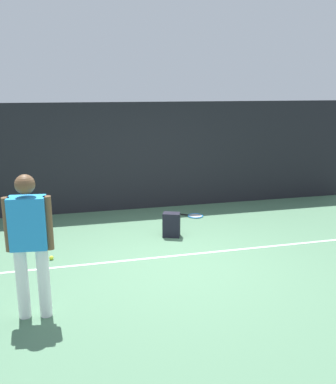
{
  "coord_description": "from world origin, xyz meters",
  "views": [
    {
      "loc": [
        -1.56,
        -5.81,
        2.61
      ],
      "look_at": [
        0.0,
        0.4,
        1.0
      ],
      "focal_mm": 38.91,
      "sensor_mm": 36.0,
      "label": 1
    }
  ],
  "objects_px": {
    "tennis_racket": "(194,216)",
    "backpack": "(172,225)",
    "tennis_player": "(29,239)",
    "tennis_ball_near_player": "(51,258)"
  },
  "relations": [
    {
      "from": "tennis_ball_near_player",
      "to": "tennis_racket",
      "type": "bearing_deg",
      "value": 29.67
    },
    {
      "from": "tennis_racket",
      "to": "backpack",
      "type": "height_order",
      "value": "backpack"
    },
    {
      "from": "tennis_racket",
      "to": "tennis_ball_near_player",
      "type": "distance_m",
      "value": 3.28
    },
    {
      "from": "tennis_player",
      "to": "backpack",
      "type": "height_order",
      "value": "tennis_player"
    },
    {
      "from": "backpack",
      "to": "tennis_ball_near_player",
      "type": "height_order",
      "value": "backpack"
    },
    {
      "from": "tennis_player",
      "to": "backpack",
      "type": "xyz_separation_m",
      "value": [
        2.23,
        2.25,
        -0.76
      ]
    },
    {
      "from": "tennis_racket",
      "to": "backpack",
      "type": "bearing_deg",
      "value": -93.92
    },
    {
      "from": "tennis_racket",
      "to": "backpack",
      "type": "xyz_separation_m",
      "value": [
        -0.76,
        -1.04,
        0.2
      ]
    },
    {
      "from": "tennis_ball_near_player",
      "to": "tennis_player",
      "type": "bearing_deg",
      "value": -94.9
    },
    {
      "from": "tennis_player",
      "to": "tennis_racket",
      "type": "relative_size",
      "value": 2.77
    }
  ]
}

